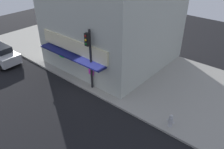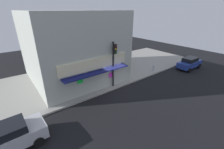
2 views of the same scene
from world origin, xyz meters
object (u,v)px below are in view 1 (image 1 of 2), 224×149
potted_plant_by_window (67,61)px  parked_car_silver (0,54)px  trash_can (94,69)px  pedestrian (82,58)px  traffic_light (89,53)px  potted_plant_by_doorway (67,52)px  fire_hydrant (171,121)px

potted_plant_by_window → parked_car_silver: size_ratio=0.21×
trash_can → pedestrian: (-1.73, 0.19, 0.49)m
pedestrian → traffic_light: bearing=-32.1°
pedestrian → potted_plant_by_doorway: (-2.62, 0.36, -0.39)m
traffic_light → fire_hydrant: size_ratio=5.35×
fire_hydrant → pedestrian: size_ratio=0.54×
potted_plant_by_window → potted_plant_by_doorway: bearing=141.7°
fire_hydrant → parked_car_silver: 17.16m
fire_hydrant → trash_can: 8.44m
parked_car_silver → potted_plant_by_window: bearing=30.4°
traffic_light → trash_can: traffic_light is taller
traffic_light → potted_plant_by_window: 5.05m
trash_can → parked_car_silver: 9.62m
trash_can → potted_plant_by_doorway: (-4.35, 0.55, 0.10)m
potted_plant_by_window → parked_car_silver: 6.84m
trash_can → parked_car_silver: (-8.68, -4.14, 0.30)m
traffic_light → pedestrian: size_ratio=2.89×
potted_plant_by_doorway → parked_car_silver: bearing=-132.8°
trash_can → parked_car_silver: parked_car_silver is taller
fire_hydrant → trash_can: fire_hydrant is taller
fire_hydrant → pedestrian: bearing=169.8°
trash_can → potted_plant_by_doorway: size_ratio=0.91×
pedestrian → potted_plant_by_window: 1.43m
fire_hydrant → trash_can: (-8.28, 1.60, -0.01)m
pedestrian → parked_car_silver: pedestrian is taller
pedestrian → potted_plant_by_doorway: bearing=172.1°
potted_plant_by_doorway → parked_car_silver: parked_car_silver is taller
traffic_light → fire_hydrant: (6.89, 0.16, -2.69)m
trash_can → potted_plant_by_window: (-2.79, -0.67, 0.10)m
traffic_light → potted_plant_by_doorway: size_ratio=5.20×
pedestrian → potted_plant_by_window: bearing=-140.9°
traffic_light → trash_can: 3.52m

